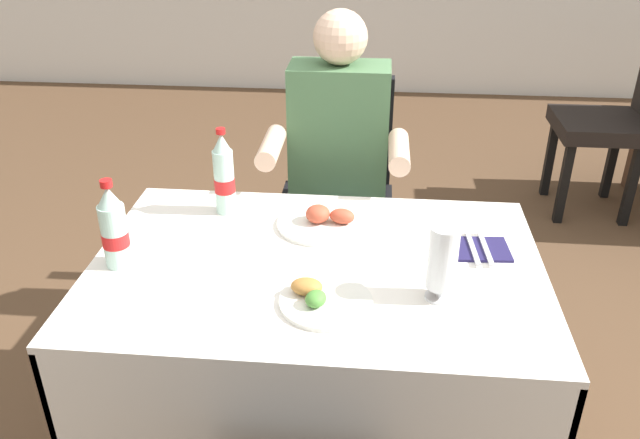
{
  "coord_description": "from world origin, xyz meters",
  "views": [
    {
      "loc": [
        0.08,
        -1.53,
        1.67
      ],
      "look_at": [
        -0.07,
        0.07,
        0.81
      ],
      "focal_mm": 36.38,
      "sensor_mm": 36.0,
      "label": 1
    }
  ],
  "objects_px": {
    "beer_glass_left": "(442,261)",
    "cola_bottle_secondary": "(224,176)",
    "background_chair_left": "(619,114)",
    "plate_far_diner": "(322,221)",
    "cola_bottle_primary": "(114,229)",
    "napkin_cutlery_set": "(478,249)",
    "plate_near_camera": "(321,298)",
    "seated_diner_far": "(338,165)",
    "main_dining_table": "(317,312)",
    "chair_far_diner_seat": "(336,191)"
  },
  "relations": [
    {
      "from": "cola_bottle_primary",
      "to": "background_chair_left",
      "type": "xyz_separation_m",
      "value": [
        1.93,
        1.91,
        -0.28
      ]
    },
    {
      "from": "plate_near_camera",
      "to": "beer_glass_left",
      "type": "distance_m",
      "value": 0.31
    },
    {
      "from": "cola_bottle_secondary",
      "to": "plate_near_camera",
      "type": "bearing_deg",
      "value": -53.58
    },
    {
      "from": "main_dining_table",
      "to": "chair_far_diner_seat",
      "type": "relative_size",
      "value": 1.27
    },
    {
      "from": "background_chair_left",
      "to": "plate_far_diner",
      "type": "bearing_deg",
      "value": -130.45
    },
    {
      "from": "background_chair_left",
      "to": "beer_glass_left",
      "type": "bearing_deg",
      "value": -118.48
    },
    {
      "from": "beer_glass_left",
      "to": "main_dining_table",
      "type": "bearing_deg",
      "value": 157.05
    },
    {
      "from": "plate_far_diner",
      "to": "cola_bottle_secondary",
      "type": "bearing_deg",
      "value": 167.92
    },
    {
      "from": "chair_far_diner_seat",
      "to": "cola_bottle_primary",
      "type": "xyz_separation_m",
      "value": [
        -0.53,
        -0.87,
        0.28
      ]
    },
    {
      "from": "napkin_cutlery_set",
      "to": "background_chair_left",
      "type": "bearing_deg",
      "value": 61.42
    },
    {
      "from": "cola_bottle_secondary",
      "to": "napkin_cutlery_set",
      "type": "bearing_deg",
      "value": -12.49
    },
    {
      "from": "beer_glass_left",
      "to": "cola_bottle_secondary",
      "type": "distance_m",
      "value": 0.75
    },
    {
      "from": "cola_bottle_primary",
      "to": "cola_bottle_secondary",
      "type": "distance_m",
      "value": 0.4
    },
    {
      "from": "beer_glass_left",
      "to": "plate_far_diner",
      "type": "bearing_deg",
      "value": 133.17
    },
    {
      "from": "plate_far_diner",
      "to": "napkin_cutlery_set",
      "type": "height_order",
      "value": "plate_far_diner"
    },
    {
      "from": "seated_diner_far",
      "to": "cola_bottle_primary",
      "type": "distance_m",
      "value": 0.94
    },
    {
      "from": "main_dining_table",
      "to": "background_chair_left",
      "type": "xyz_separation_m",
      "value": [
        1.4,
        1.85,
        -0.01
      ]
    },
    {
      "from": "main_dining_table",
      "to": "napkin_cutlery_set",
      "type": "distance_m",
      "value": 0.49
    },
    {
      "from": "chair_far_diner_seat",
      "to": "plate_far_diner",
      "type": "height_order",
      "value": "chair_far_diner_seat"
    },
    {
      "from": "plate_near_camera",
      "to": "napkin_cutlery_set",
      "type": "relative_size",
      "value": 1.21
    },
    {
      "from": "plate_near_camera",
      "to": "cola_bottle_primary",
      "type": "height_order",
      "value": "cola_bottle_primary"
    },
    {
      "from": "chair_far_diner_seat",
      "to": "beer_glass_left",
      "type": "distance_m",
      "value": 1.03
    },
    {
      "from": "plate_far_diner",
      "to": "background_chair_left",
      "type": "xyz_separation_m",
      "value": [
        1.4,
        1.64,
        -0.19
      ]
    },
    {
      "from": "cola_bottle_secondary",
      "to": "background_chair_left",
      "type": "bearing_deg",
      "value": 42.71
    },
    {
      "from": "cola_bottle_primary",
      "to": "cola_bottle_secondary",
      "type": "relative_size",
      "value": 0.92
    },
    {
      "from": "beer_glass_left",
      "to": "napkin_cutlery_set",
      "type": "height_order",
      "value": "beer_glass_left"
    },
    {
      "from": "main_dining_table",
      "to": "cola_bottle_secondary",
      "type": "relative_size",
      "value": 4.47
    },
    {
      "from": "cola_bottle_primary",
      "to": "plate_near_camera",
      "type": "bearing_deg",
      "value": -12.86
    },
    {
      "from": "chair_far_diner_seat",
      "to": "background_chair_left",
      "type": "xyz_separation_m",
      "value": [
        1.4,
        1.04,
        0.0
      ]
    },
    {
      "from": "main_dining_table",
      "to": "cola_bottle_primary",
      "type": "relative_size",
      "value": 4.88
    },
    {
      "from": "cola_bottle_primary",
      "to": "napkin_cutlery_set",
      "type": "relative_size",
      "value": 1.31
    },
    {
      "from": "chair_far_diner_seat",
      "to": "plate_near_camera",
      "type": "height_order",
      "value": "chair_far_diner_seat"
    },
    {
      "from": "main_dining_table",
      "to": "beer_glass_left",
      "type": "xyz_separation_m",
      "value": [
        0.32,
        -0.14,
        0.27
      ]
    },
    {
      "from": "main_dining_table",
      "to": "cola_bottle_primary",
      "type": "bearing_deg",
      "value": -173.85
    },
    {
      "from": "cola_bottle_secondary",
      "to": "beer_glass_left",
      "type": "bearing_deg",
      "value": -33.03
    },
    {
      "from": "main_dining_table",
      "to": "beer_glass_left",
      "type": "bearing_deg",
      "value": -22.95
    },
    {
      "from": "plate_far_diner",
      "to": "napkin_cutlery_set",
      "type": "distance_m",
      "value": 0.46
    },
    {
      "from": "cola_bottle_primary",
      "to": "napkin_cutlery_set",
      "type": "height_order",
      "value": "cola_bottle_primary"
    },
    {
      "from": "chair_far_diner_seat",
      "to": "napkin_cutlery_set",
      "type": "height_order",
      "value": "chair_far_diner_seat"
    },
    {
      "from": "main_dining_table",
      "to": "cola_bottle_primary",
      "type": "xyz_separation_m",
      "value": [
        -0.53,
        -0.06,
        0.27
      ]
    },
    {
      "from": "seated_diner_far",
      "to": "cola_bottle_primary",
      "type": "relative_size",
      "value": 5.0
    },
    {
      "from": "chair_far_diner_seat",
      "to": "plate_near_camera",
      "type": "xyz_separation_m",
      "value": [
        0.03,
        -0.99,
        0.18
      ]
    },
    {
      "from": "cola_bottle_primary",
      "to": "cola_bottle_secondary",
      "type": "xyz_separation_m",
      "value": [
        0.22,
        0.33,
        0.01
      ]
    },
    {
      "from": "plate_near_camera",
      "to": "napkin_cutlery_set",
      "type": "height_order",
      "value": "plate_near_camera"
    },
    {
      "from": "seated_diner_far",
      "to": "napkin_cutlery_set",
      "type": "height_order",
      "value": "seated_diner_far"
    },
    {
      "from": "cola_bottle_primary",
      "to": "seated_diner_far",
      "type": "bearing_deg",
      "value": 54.38
    },
    {
      "from": "beer_glass_left",
      "to": "plate_near_camera",
      "type": "bearing_deg",
      "value": -170.31
    },
    {
      "from": "cola_bottle_primary",
      "to": "main_dining_table",
      "type": "bearing_deg",
      "value": 6.15
    },
    {
      "from": "chair_far_diner_seat",
      "to": "beer_glass_left",
      "type": "xyz_separation_m",
      "value": [
        0.32,
        -0.94,
        0.28
      ]
    },
    {
      "from": "napkin_cutlery_set",
      "to": "beer_glass_left",
      "type": "bearing_deg",
      "value": -117.78
    }
  ]
}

